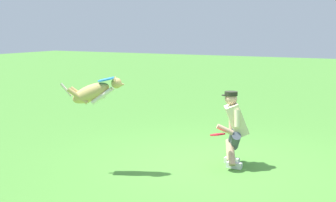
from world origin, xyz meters
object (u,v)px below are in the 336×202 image
person (234,126)px  dog (94,92)px  frisbee_held (218,134)px  frisbee_flying (106,79)px

person → dog: size_ratio=1.31×
person → frisbee_held: person is taller
person → frisbee_flying: (1.70, 1.30, 0.84)m
frisbee_flying → person: bearing=-142.6°
person → frisbee_flying: size_ratio=4.75×
frisbee_flying → frisbee_held: bearing=-148.4°
dog → frisbee_held: (-1.74, -1.02, -0.72)m
dog → frisbee_flying: 0.30m
dog → frisbee_flying: same height
person → frisbee_held: (0.16, 0.35, -0.09)m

